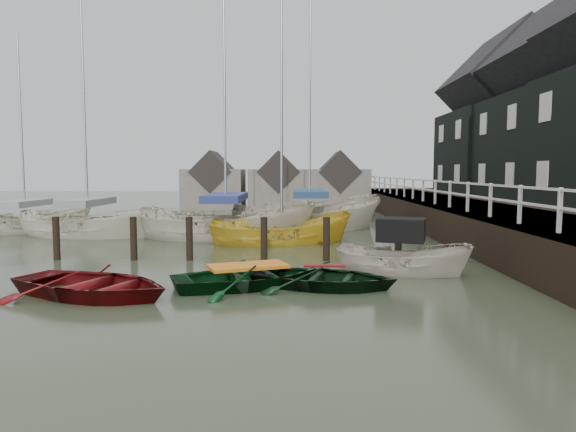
{
  "coord_description": "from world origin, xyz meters",
  "views": [
    {
      "loc": [
        2.18,
        -13.29,
        2.86
      ],
      "look_at": [
        1.97,
        3.36,
        1.4
      ],
      "focal_mm": 32.0,
      "sensor_mm": 36.0,
      "label": 1
    }
  ],
  "objects_px": {
    "sailboat_a": "(89,235)",
    "sailboat_c": "(282,242)",
    "rowboat_green": "(248,286)",
    "motorboat": "(402,269)",
    "rowboat_dkgreen": "(324,287)",
    "sailboat_b": "(226,237)",
    "sailboat_d": "(309,229)",
    "sailboat_e": "(26,231)",
    "rowboat_red": "(93,296)"
  },
  "relations": [
    {
      "from": "rowboat_red",
      "to": "rowboat_dkgreen",
      "type": "height_order",
      "value": "rowboat_red"
    },
    {
      "from": "rowboat_green",
      "to": "motorboat",
      "type": "distance_m",
      "value": 4.52
    },
    {
      "from": "sailboat_a",
      "to": "rowboat_dkgreen",
      "type": "bearing_deg",
      "value": -125.16
    },
    {
      "from": "rowboat_green",
      "to": "sailboat_d",
      "type": "xyz_separation_m",
      "value": [
        1.88,
        12.18,
        0.06
      ]
    },
    {
      "from": "sailboat_d",
      "to": "sailboat_e",
      "type": "height_order",
      "value": "sailboat_d"
    },
    {
      "from": "sailboat_a",
      "to": "rowboat_red",
      "type": "bearing_deg",
      "value": -147.6
    },
    {
      "from": "motorboat",
      "to": "sailboat_a",
      "type": "height_order",
      "value": "sailboat_a"
    },
    {
      "from": "motorboat",
      "to": "sailboat_b",
      "type": "relative_size",
      "value": 0.34
    },
    {
      "from": "rowboat_red",
      "to": "sailboat_c",
      "type": "distance_m",
      "value": 9.79
    },
    {
      "from": "rowboat_green",
      "to": "rowboat_dkgreen",
      "type": "height_order",
      "value": "rowboat_green"
    },
    {
      "from": "rowboat_red",
      "to": "rowboat_green",
      "type": "relative_size",
      "value": 1.08
    },
    {
      "from": "rowboat_red",
      "to": "rowboat_green",
      "type": "distance_m",
      "value": 3.61
    },
    {
      "from": "rowboat_red",
      "to": "sailboat_a",
      "type": "xyz_separation_m",
      "value": [
        -4.48,
        10.87,
        0.06
      ]
    },
    {
      "from": "sailboat_b",
      "to": "sailboat_d",
      "type": "bearing_deg",
      "value": -50.41
    },
    {
      "from": "sailboat_a",
      "to": "motorboat",
      "type": "bearing_deg",
      "value": -113.71
    },
    {
      "from": "sailboat_e",
      "to": "sailboat_c",
      "type": "bearing_deg",
      "value": -130.43
    },
    {
      "from": "rowboat_red",
      "to": "sailboat_c",
      "type": "xyz_separation_m",
      "value": [
        4.1,
        8.89,
        0.01
      ]
    },
    {
      "from": "motorboat",
      "to": "sailboat_d",
      "type": "bearing_deg",
      "value": 29.73
    },
    {
      "from": "sailboat_c",
      "to": "sailboat_e",
      "type": "bearing_deg",
      "value": 59.35
    },
    {
      "from": "sailboat_b",
      "to": "sailboat_e",
      "type": "height_order",
      "value": "sailboat_b"
    },
    {
      "from": "rowboat_green",
      "to": "sailboat_d",
      "type": "relative_size",
      "value": 0.28
    },
    {
      "from": "rowboat_red",
      "to": "sailboat_d",
      "type": "bearing_deg",
      "value": 0.46
    },
    {
      "from": "sailboat_e",
      "to": "sailboat_b",
      "type": "bearing_deg",
      "value": -126.34
    },
    {
      "from": "sailboat_c",
      "to": "sailboat_d",
      "type": "relative_size",
      "value": 0.79
    },
    {
      "from": "sailboat_a",
      "to": "sailboat_e",
      "type": "xyz_separation_m",
      "value": [
        -3.56,
        1.47,
        0.0
      ]
    },
    {
      "from": "rowboat_green",
      "to": "sailboat_c",
      "type": "bearing_deg",
      "value": -26.61
    },
    {
      "from": "rowboat_red",
      "to": "sailboat_b",
      "type": "xyz_separation_m",
      "value": [
        1.67,
        10.31,
        0.06
      ]
    },
    {
      "from": "rowboat_red",
      "to": "rowboat_dkgreen",
      "type": "distance_m",
      "value": 5.43
    },
    {
      "from": "rowboat_green",
      "to": "motorboat",
      "type": "height_order",
      "value": "motorboat"
    },
    {
      "from": "sailboat_b",
      "to": "sailboat_e",
      "type": "xyz_separation_m",
      "value": [
        -9.72,
        2.03,
        0.01
      ]
    },
    {
      "from": "motorboat",
      "to": "sailboat_c",
      "type": "relative_size",
      "value": 0.38
    },
    {
      "from": "motorboat",
      "to": "sailboat_c",
      "type": "bearing_deg",
      "value": 47.42
    },
    {
      "from": "rowboat_red",
      "to": "sailboat_e",
      "type": "bearing_deg",
      "value": 55.5
    },
    {
      "from": "rowboat_dkgreen",
      "to": "sailboat_a",
      "type": "distance_m",
      "value": 13.92
    },
    {
      "from": "rowboat_dkgreen",
      "to": "sailboat_b",
      "type": "bearing_deg",
      "value": 36.89
    },
    {
      "from": "sailboat_b",
      "to": "sailboat_d",
      "type": "xyz_separation_m",
      "value": [
        3.66,
        2.92,
        0.0
      ]
    },
    {
      "from": "rowboat_red",
      "to": "sailboat_e",
      "type": "xyz_separation_m",
      "value": [
        -8.04,
        12.34,
        0.06
      ]
    },
    {
      "from": "sailboat_a",
      "to": "sailboat_e",
      "type": "relative_size",
      "value": 1.17
    },
    {
      "from": "rowboat_dkgreen",
      "to": "sailboat_e",
      "type": "distance_m",
      "value": 17.54
    },
    {
      "from": "rowboat_green",
      "to": "sailboat_e",
      "type": "relative_size",
      "value": 0.36
    },
    {
      "from": "motorboat",
      "to": "sailboat_d",
      "type": "xyz_separation_m",
      "value": [
        -2.29,
        10.43,
        -0.06
      ]
    },
    {
      "from": "rowboat_red",
      "to": "sailboat_b",
      "type": "relative_size",
      "value": 0.34
    },
    {
      "from": "sailboat_b",
      "to": "sailboat_d",
      "type": "height_order",
      "value": "sailboat_d"
    },
    {
      "from": "sailboat_c",
      "to": "sailboat_e",
      "type": "height_order",
      "value": "sailboat_c"
    },
    {
      "from": "motorboat",
      "to": "sailboat_a",
      "type": "distance_m",
      "value": 14.55
    },
    {
      "from": "sailboat_a",
      "to": "sailboat_c",
      "type": "xyz_separation_m",
      "value": [
        8.58,
        -1.98,
        -0.05
      ]
    },
    {
      "from": "sailboat_a",
      "to": "sailboat_c",
      "type": "bearing_deg",
      "value": -93.02
    },
    {
      "from": "sailboat_a",
      "to": "sailboat_c",
      "type": "distance_m",
      "value": 8.81
    },
    {
      "from": "rowboat_dkgreen",
      "to": "rowboat_red",
      "type": "bearing_deg",
      "value": 116.03
    },
    {
      "from": "rowboat_dkgreen",
      "to": "sailboat_b",
      "type": "xyz_separation_m",
      "value": [
        -3.66,
        9.31,
        0.06
      ]
    }
  ]
}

